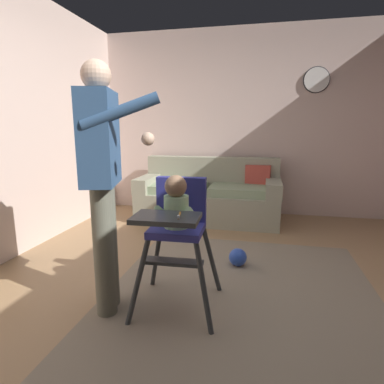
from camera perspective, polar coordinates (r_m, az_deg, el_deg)
name	(u,v)px	position (r m, az deg, el deg)	size (l,w,h in m)	color
ground	(214,302)	(2.63, 4.01, -19.01)	(5.76, 6.83, 0.10)	#9C7A54
wall_far	(242,123)	(4.91, 8.86, 12.00)	(4.96, 0.06, 2.69)	beige
area_rug	(239,315)	(2.40, 8.32, -20.86)	(2.09, 2.99, 0.01)	gray
couch	(210,196)	(4.53, 3.17, -0.72)	(1.94, 0.86, 0.86)	gray
high_chair	(177,217)	(2.22, -2.69, -4.47)	(0.63, 0.74, 0.98)	#303436
adult_standing	(103,176)	(2.21, -15.63, 2.75)	(0.60, 0.49, 1.70)	#686958
toy_ball	(238,257)	(3.10, 8.16, -11.43)	(0.17, 0.17, 0.17)	#284CB7
wall_clock	(316,80)	(4.94, 21.29, 18.12)	(0.35, 0.04, 0.35)	white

